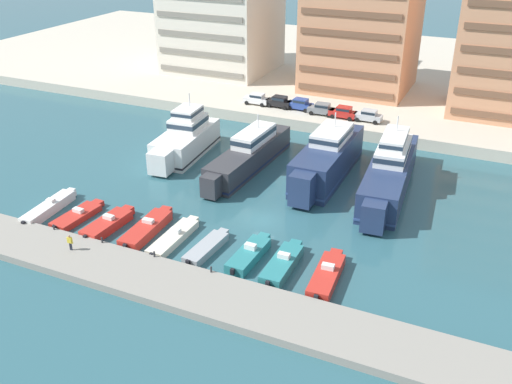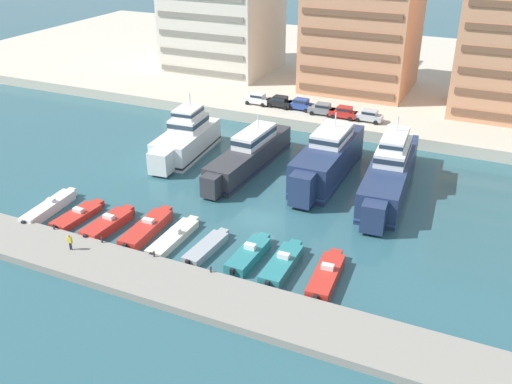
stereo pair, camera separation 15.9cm
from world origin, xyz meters
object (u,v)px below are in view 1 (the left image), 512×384
(yacht_navy_mid_left, at_px, (327,159))
(car_grey_center_left, at_px, (322,109))
(yacht_navy_center_left, at_px, (390,171))
(motorboat_teal_right, at_px, (283,264))
(yacht_charcoal_left, at_px, (249,154))
(motorboat_cream_center, at_px, (174,237))
(yacht_white_far_left, at_px, (185,139))
(car_red_center, at_px, (343,112))
(car_silver_center_right, at_px, (368,115))
(car_black_left, at_px, (279,101))
(motorboat_red_left, at_px, (78,215))
(pedestrian_near_edge, at_px, (70,241))
(car_blue_mid_left, at_px, (300,104))
(motorboat_white_far_left, at_px, (49,208))
(motorboat_teal_mid_right, at_px, (249,254))
(motorboat_red_far_right, at_px, (327,275))
(motorboat_red_center_left, at_px, (147,228))
(motorboat_red_mid_left, at_px, (108,224))
(car_white_far_left, at_px, (257,99))
(motorboat_grey_center_right, at_px, (207,248))

(yacht_navy_mid_left, distance_m, car_grey_center_left, 18.73)
(yacht_navy_center_left, xyz_separation_m, motorboat_teal_right, (-5.16, -20.55, -1.87))
(yacht_charcoal_left, relative_size, motorboat_cream_center, 2.43)
(yacht_white_far_left, relative_size, motorboat_teal_right, 2.02)
(car_red_center, relative_size, car_silver_center_right, 1.00)
(car_black_left, relative_size, car_silver_center_right, 1.01)
(yacht_white_far_left, xyz_separation_m, motorboat_red_left, (-1.53, -20.17, -1.89))
(motorboat_red_left, xyz_separation_m, pedestrian_near_edge, (4.48, -6.13, 1.34))
(yacht_navy_mid_left, bearing_deg, yacht_charcoal_left, -171.14)
(car_black_left, relative_size, car_blue_mid_left, 0.99)
(motorboat_teal_right, bearing_deg, motorboat_white_far_left, -178.97)
(motorboat_white_far_left, bearing_deg, yacht_navy_center_left, 32.78)
(car_blue_mid_left, bearing_deg, yacht_navy_center_left, -45.70)
(yacht_navy_mid_left, height_order, motorboat_teal_mid_right, yacht_navy_mid_left)
(motorboat_red_far_right, relative_size, car_black_left, 1.90)
(motorboat_red_center_left, relative_size, pedestrian_near_edge, 5.25)
(yacht_navy_center_left, height_order, car_blue_mid_left, yacht_navy_center_left)
(car_grey_center_left, bearing_deg, motorboat_red_center_left, -98.90)
(car_blue_mid_left, height_order, pedestrian_near_edge, car_blue_mid_left)
(motorboat_red_mid_left, height_order, motorboat_red_far_right, motorboat_red_far_right)
(yacht_white_far_left, relative_size, car_white_far_left, 3.81)
(motorboat_red_center_left, bearing_deg, pedestrian_near_edge, -121.06)
(motorboat_teal_right, distance_m, car_blue_mid_left, 41.33)
(motorboat_red_mid_left, relative_size, motorboat_grey_center_right, 1.05)
(motorboat_red_left, distance_m, car_blue_mid_left, 41.03)
(motorboat_grey_center_right, xyz_separation_m, motorboat_teal_right, (7.88, 0.28, 0.13))
(motorboat_red_left, bearing_deg, yacht_navy_center_left, 35.92)
(motorboat_white_far_left, height_order, car_white_far_left, car_white_far_left)
(motorboat_white_far_left, relative_size, motorboat_red_left, 1.20)
(motorboat_teal_right, xyz_separation_m, car_black_left, (-16.47, 39.01, 2.12))
(motorboat_red_center_left, bearing_deg, yacht_white_far_left, 109.72)
(motorboat_grey_center_right, distance_m, car_white_far_left, 41.11)
(motorboat_red_mid_left, relative_size, car_blue_mid_left, 1.73)
(motorboat_teal_right, height_order, car_blue_mid_left, car_blue_mid_left)
(yacht_white_far_left, distance_m, pedestrian_near_edge, 26.47)
(yacht_white_far_left, distance_m, car_silver_center_right, 27.41)
(car_grey_center_left, xyz_separation_m, pedestrian_near_edge, (-10.04, -44.90, -0.94))
(yacht_charcoal_left, distance_m, motorboat_white_far_left, 24.92)
(car_white_far_left, xyz_separation_m, car_silver_center_right, (18.31, -0.56, 0.00))
(pedestrian_near_edge, bearing_deg, car_red_center, 73.25)
(car_red_center, bearing_deg, car_blue_mid_left, 172.59)
(motorboat_teal_right, height_order, pedestrian_near_edge, pedestrian_near_edge)
(yacht_charcoal_left, height_order, car_black_left, yacht_charcoal_left)
(yacht_navy_mid_left, relative_size, motorboat_white_far_left, 2.25)
(car_white_far_left, height_order, car_blue_mid_left, same)
(yacht_navy_center_left, height_order, motorboat_teal_right, yacht_navy_center_left)
(motorboat_red_left, bearing_deg, car_silver_center_right, 60.63)
(car_silver_center_right, distance_m, pedestrian_near_edge, 48.02)
(yacht_white_far_left, distance_m, motorboat_red_left, 20.32)
(yacht_charcoal_left, height_order, motorboat_teal_right, yacht_charcoal_left)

